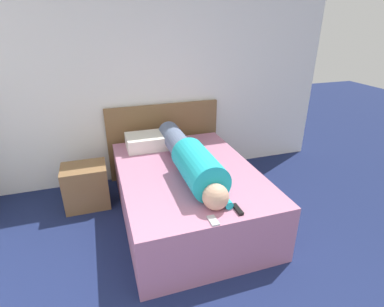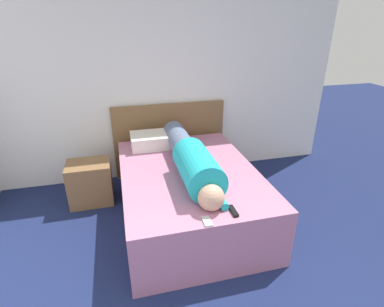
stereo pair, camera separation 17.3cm
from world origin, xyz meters
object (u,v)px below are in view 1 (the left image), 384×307
(pillow_near_headboard, at_px, (148,141))
(cell_phone, at_px, (213,220))
(nightstand, at_px, (86,186))
(bed, at_px, (188,194))
(tv_remote, at_px, (238,209))
(person_lying, at_px, (191,159))

(pillow_near_headboard, height_order, cell_phone, pillow_near_headboard)
(nightstand, distance_m, pillow_near_headboard, 0.88)
(cell_phone, bearing_deg, nightstand, 123.88)
(nightstand, distance_m, cell_phone, 1.80)
(bed, xyz_separation_m, cell_phone, (-0.07, -0.88, 0.30))
(pillow_near_headboard, distance_m, tv_remote, 1.60)
(person_lying, bearing_deg, nightstand, 148.67)
(bed, height_order, pillow_near_headboard, pillow_near_headboard)
(nightstand, bearing_deg, tv_remote, -48.69)
(tv_remote, bearing_deg, cell_phone, -164.32)
(person_lying, xyz_separation_m, tv_remote, (0.16, -0.75, -0.14))
(nightstand, height_order, person_lying, person_lying)
(pillow_near_headboard, bearing_deg, cell_phone, -82.31)
(cell_phone, bearing_deg, bed, 85.56)
(nightstand, distance_m, tv_remote, 1.89)
(person_lying, relative_size, pillow_near_headboard, 3.38)
(person_lying, bearing_deg, bed, 100.97)
(bed, height_order, nightstand, bed)
(bed, height_order, tv_remote, tv_remote)
(bed, height_order, cell_phone, cell_phone)
(pillow_near_headboard, xyz_separation_m, cell_phone, (0.22, -1.60, -0.07))
(nightstand, xyz_separation_m, cell_phone, (0.98, -1.47, 0.33))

